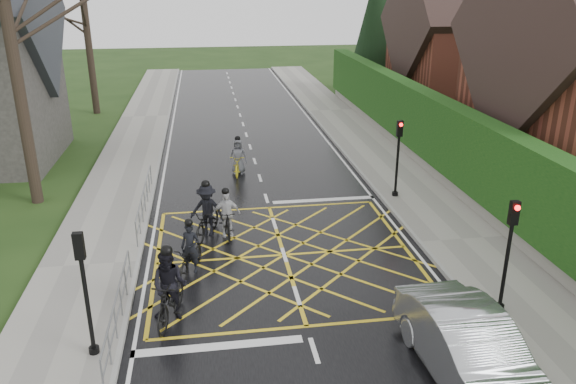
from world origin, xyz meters
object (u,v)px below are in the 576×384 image
object	(u,v)px
cyclist_front	(227,219)
cyclist_lead	(238,161)
cyclist_rear	(191,256)
cyclist_mid	(207,216)
car	(470,350)
cyclist_back	(170,292)

from	to	relation	value
cyclist_front	cyclist_lead	world-z (taller)	same
cyclist_rear	cyclist_mid	distance (m)	2.62
cyclist_rear	car	xyz separation A→B (m)	(6.02, -5.84, 0.23)
cyclist_front	cyclist_lead	distance (m)	6.62
cyclist_lead	car	bearing A→B (deg)	-65.58
cyclist_rear	cyclist_front	xyz separation A→B (m)	(1.18, 2.39, 0.09)
cyclist_back	cyclist_mid	world-z (taller)	cyclist_back
car	cyclist_mid	bearing A→B (deg)	120.27
cyclist_back	cyclist_front	world-z (taller)	cyclist_back
cyclist_back	cyclist_lead	xyz separation A→B (m)	(2.50, 11.40, -0.19)
cyclist_front	cyclist_lead	size ratio (longest dim) A/B	0.95
cyclist_rear	cyclist_front	size ratio (longest dim) A/B	1.05
cyclist_back	cyclist_mid	distance (m)	5.11
cyclist_lead	cyclist_front	bearing A→B (deg)	-88.01
cyclist_rear	cyclist_back	distance (m)	2.51
cyclist_rear	car	world-z (taller)	cyclist_rear
cyclist_back	cyclist_lead	size ratio (longest dim) A/B	1.16
cyclist_rear	cyclist_lead	bearing A→B (deg)	96.28
cyclist_back	car	size ratio (longest dim) A/B	0.46
car	cyclist_back	bearing A→B (deg)	149.64
cyclist_rear	car	bearing A→B (deg)	-25.10
cyclist_back	cyclist_lead	world-z (taller)	cyclist_back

